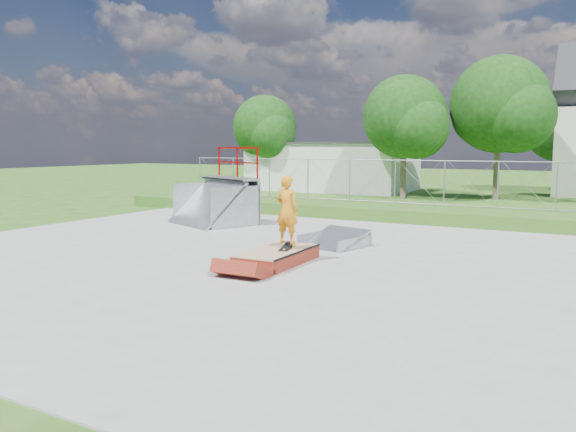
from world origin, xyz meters
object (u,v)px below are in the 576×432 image
object	(u,v)px
grind_box	(277,257)
skater	(287,213)
flat_bank_ramp	(334,239)
quarter_pipe	(211,186)

from	to	relation	value
grind_box	skater	size ratio (longest dim) A/B	1.45
grind_box	skater	world-z (taller)	skater
flat_bank_ramp	grind_box	bearing A→B (deg)	-80.32
flat_bank_ramp	skater	size ratio (longest dim) A/B	0.95
skater	grind_box	bearing A→B (deg)	70.09
quarter_pipe	flat_bank_ramp	distance (m)	6.34
grind_box	skater	bearing A→B (deg)	67.47
grind_box	quarter_pipe	size ratio (longest dim) A/B	0.86
quarter_pipe	skater	world-z (taller)	quarter_pipe
grind_box	flat_bank_ramp	world-z (taller)	flat_bank_ramp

